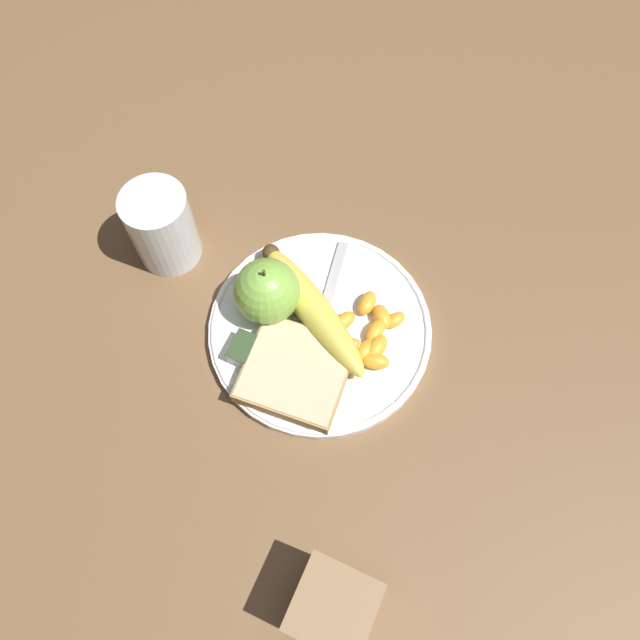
{
  "coord_description": "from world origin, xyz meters",
  "views": [
    {
      "loc": [
        0.12,
        -0.27,
        0.67
      ],
      "look_at": [
        0.0,
        0.0,
        0.03
      ],
      "focal_mm": 35.0,
      "sensor_mm": 36.0,
      "label": 1
    }
  ],
  "objects_px": {
    "juice_glass": "(163,229)",
    "condiment_caddy": "(333,608)",
    "banana": "(312,308)",
    "jam_packet": "(250,352)",
    "plate": "(320,329)",
    "bread_slice": "(293,371)",
    "fork": "(321,321)",
    "apple": "(268,290)"
  },
  "relations": [
    {
      "from": "juice_glass",
      "to": "condiment_caddy",
      "type": "bearing_deg",
      "value": -39.69
    },
    {
      "from": "juice_glass",
      "to": "condiment_caddy",
      "type": "relative_size",
      "value": 1.43
    },
    {
      "from": "condiment_caddy",
      "to": "bread_slice",
      "type": "bearing_deg",
      "value": 124.23
    },
    {
      "from": "banana",
      "to": "jam_packet",
      "type": "distance_m",
      "value": 0.09
    },
    {
      "from": "plate",
      "to": "fork",
      "type": "bearing_deg",
      "value": 104.21
    },
    {
      "from": "fork",
      "to": "jam_packet",
      "type": "bearing_deg",
      "value": -47.09
    },
    {
      "from": "condiment_caddy",
      "to": "banana",
      "type": "bearing_deg",
      "value": 118.27
    },
    {
      "from": "banana",
      "to": "jam_packet",
      "type": "bearing_deg",
      "value": -119.09
    },
    {
      "from": "bread_slice",
      "to": "jam_packet",
      "type": "relative_size",
      "value": 2.72
    },
    {
      "from": "jam_packet",
      "to": "plate",
      "type": "bearing_deg",
      "value": 48.82
    },
    {
      "from": "plate",
      "to": "bread_slice",
      "type": "xyz_separation_m",
      "value": [
        -0.0,
        -0.07,
        0.02
      ]
    },
    {
      "from": "apple",
      "to": "banana",
      "type": "xyz_separation_m",
      "value": [
        0.05,
        0.01,
        -0.02
      ]
    },
    {
      "from": "plate",
      "to": "fork",
      "type": "distance_m",
      "value": 0.01
    },
    {
      "from": "juice_glass",
      "to": "apple",
      "type": "relative_size",
      "value": 1.23
    },
    {
      "from": "bread_slice",
      "to": "fork",
      "type": "distance_m",
      "value": 0.07
    },
    {
      "from": "juice_glass",
      "to": "jam_packet",
      "type": "xyz_separation_m",
      "value": [
        0.16,
        -0.09,
        -0.03
      ]
    },
    {
      "from": "jam_packet",
      "to": "bread_slice",
      "type": "bearing_deg",
      "value": -0.22
    },
    {
      "from": "juice_glass",
      "to": "banana",
      "type": "bearing_deg",
      "value": -4.23
    },
    {
      "from": "bread_slice",
      "to": "jam_packet",
      "type": "distance_m",
      "value": 0.05
    },
    {
      "from": "fork",
      "to": "jam_packet",
      "type": "relative_size",
      "value": 4.24
    },
    {
      "from": "banana",
      "to": "jam_packet",
      "type": "relative_size",
      "value": 4.21
    },
    {
      "from": "apple",
      "to": "banana",
      "type": "distance_m",
      "value": 0.05
    },
    {
      "from": "banana",
      "to": "condiment_caddy",
      "type": "xyz_separation_m",
      "value": [
        0.15,
        -0.28,
        0.0
      ]
    },
    {
      "from": "bread_slice",
      "to": "jam_packet",
      "type": "height_order",
      "value": "same"
    },
    {
      "from": "plate",
      "to": "banana",
      "type": "height_order",
      "value": "banana"
    },
    {
      "from": "jam_packet",
      "to": "condiment_caddy",
      "type": "xyz_separation_m",
      "value": [
        0.19,
        -0.2,
        0.01
      ]
    },
    {
      "from": "banana",
      "to": "jam_packet",
      "type": "height_order",
      "value": "banana"
    },
    {
      "from": "apple",
      "to": "fork",
      "type": "distance_m",
      "value": 0.07
    },
    {
      "from": "banana",
      "to": "bread_slice",
      "type": "bearing_deg",
      "value": -80.94
    },
    {
      "from": "plate",
      "to": "condiment_caddy",
      "type": "distance_m",
      "value": 0.3
    },
    {
      "from": "fork",
      "to": "jam_packet",
      "type": "distance_m",
      "value": 0.09
    },
    {
      "from": "bread_slice",
      "to": "jam_packet",
      "type": "xyz_separation_m",
      "value": [
        -0.05,
        0.0,
        -0.0
      ]
    },
    {
      "from": "juice_glass",
      "to": "jam_packet",
      "type": "distance_m",
      "value": 0.19
    },
    {
      "from": "juice_glass",
      "to": "apple",
      "type": "bearing_deg",
      "value": -8.48
    },
    {
      "from": "plate",
      "to": "fork",
      "type": "height_order",
      "value": "fork"
    },
    {
      "from": "banana",
      "to": "bread_slice",
      "type": "distance_m",
      "value": 0.08
    },
    {
      "from": "juice_glass",
      "to": "banana",
      "type": "distance_m",
      "value": 0.2
    },
    {
      "from": "jam_packet",
      "to": "banana",
      "type": "bearing_deg",
      "value": 60.91
    },
    {
      "from": "juice_glass",
      "to": "fork",
      "type": "height_order",
      "value": "juice_glass"
    },
    {
      "from": "juice_glass",
      "to": "condiment_caddy",
      "type": "distance_m",
      "value": 0.45
    },
    {
      "from": "banana",
      "to": "condiment_caddy",
      "type": "distance_m",
      "value": 0.31
    },
    {
      "from": "juice_glass",
      "to": "bread_slice",
      "type": "xyz_separation_m",
      "value": [
        0.21,
        -0.09,
        -0.03
      ]
    }
  ]
}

